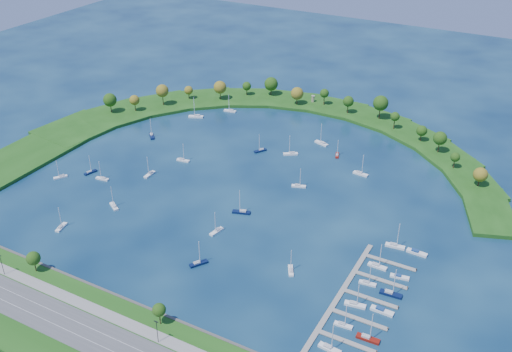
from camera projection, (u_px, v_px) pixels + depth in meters
The scene contains 37 objects.
ground at pixel (243, 184), 313.50m from camera, with size 700.00×700.00×0.00m, color #071F3F.
south_shoreline at pixel (81, 329), 219.40m from camera, with size 420.00×43.10×11.60m.
breakwater at pixel (218, 131), 369.36m from camera, with size 286.74×247.64×2.00m.
breakwater_trees at pixel (284, 103), 383.64m from camera, with size 242.02×88.04×16.09m.
harbor_tower at pixel (313, 99), 406.37m from camera, with size 2.60×2.60×4.55m.
dock_system at pixel (354, 305), 231.44m from camera, with size 24.28×82.00×1.60m.
moored_boat_0 at pixel (61, 227), 277.61m from camera, with size 3.77×7.89×11.18m.
moored_boat_1 at pixel (291, 270), 249.54m from camera, with size 5.36×7.43×10.80m.
moored_boat_2 at pixel (90, 172), 323.66m from camera, with size 4.05×7.70×10.89m.
moored_boat_3 at pixel (230, 110), 397.22m from camera, with size 8.63×3.78×12.28m.
moored_boat_4 at pixel (260, 150), 346.28m from camera, with size 5.98×7.67×11.35m.
moored_boat_5 at pixel (299, 185), 310.73m from camera, with size 7.88×4.55×11.19m.
moored_boat_6 at pixel (360, 173), 322.08m from camera, with size 8.67×3.16×12.47m.
moored_boat_7 at pixel (291, 153), 342.68m from camera, with size 8.41×6.72×12.53m.
moored_boat_8 at pixel (322, 143), 354.45m from camera, with size 9.45×5.16×13.39m.
moored_boat_9 at pixel (152, 136), 363.33m from camera, with size 7.81×7.88×12.74m.
moored_boat_10 at pixel (102, 178), 317.52m from camera, with size 7.67×2.99×10.98m.
moored_boat_11 at pixel (241, 212), 288.79m from camera, with size 9.26×5.23×13.12m.
moored_boat_12 at pixel (198, 263), 253.71m from camera, with size 6.39×8.14×12.06m.
moored_boat_13 at pixel (337, 155), 341.31m from camera, with size 4.04×7.06×10.01m.
moored_boat_14 at pixel (114, 206), 293.41m from camera, with size 7.92×6.01×11.65m.
moored_boat_15 at pixel (217, 231), 274.64m from camera, with size 3.63×8.13×11.55m.
moored_boat_16 at pixel (196, 116), 388.76m from camera, with size 9.97×6.52×14.29m.
moored_boat_17 at pixel (60, 176), 319.15m from camera, with size 5.78×7.32×10.87m.
moored_boat_18 at pixel (183, 160), 335.84m from camera, with size 7.86×3.11×11.24m.
moored_boat_19 at pixel (150, 174), 321.60m from camera, with size 2.31×8.03×11.77m.
docked_boat_0 at pixel (330, 348), 211.11m from camera, with size 8.86×3.28×12.74m.
docked_boat_2 at pixel (343, 324), 221.44m from camera, with size 7.30×2.54×10.54m.
docked_boat_3 at pixel (368, 338), 215.39m from camera, with size 8.87×2.80×12.91m.
docked_boat_4 at pixel (355, 304), 231.16m from camera, with size 8.78×3.61×12.53m.
docked_boat_5 at pixel (382, 311), 228.19m from camera, with size 9.26×2.80×1.88m.
docked_boat_6 at pixel (368, 283), 242.42m from camera, with size 7.41×2.82×10.62m.
docked_boat_7 at pixel (391, 293), 236.63m from camera, with size 9.20×3.09×13.33m.
docked_boat_8 at pixel (377, 266), 252.10m from camera, with size 8.44×2.68×12.28m.
docked_boat_9 at pixel (399, 277), 246.12m from camera, with size 8.20×3.43×1.62m.
docked_boat_10 at pixel (395, 245), 264.57m from camera, with size 9.04×3.42×12.97m.
docked_boat_11 at pixel (417, 252), 260.51m from camera, with size 9.27×2.96×1.87m.
Camera 1 is at (135.10, -233.59, 159.78)m, focal length 41.10 mm.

